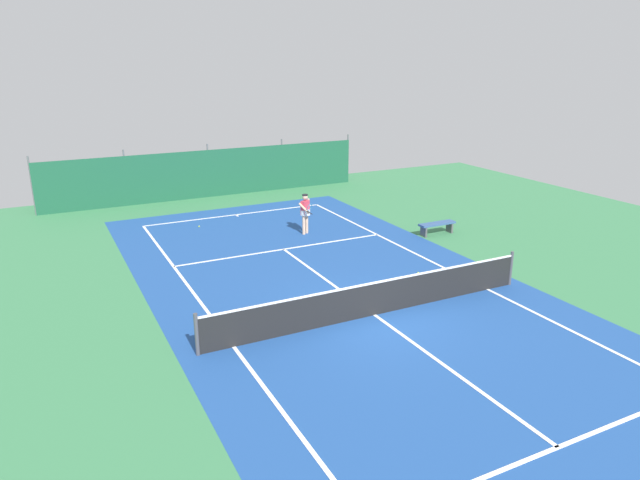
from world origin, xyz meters
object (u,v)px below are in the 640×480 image
object	(u,v)px
tennis_ball_midcourt	(199,226)
parked_car	(220,168)
tennis_player	(305,211)
tennis_ball_near_player	(418,273)
tennis_net	(375,298)
courtside_bench	(437,225)

from	to	relation	value
tennis_ball_midcourt	parked_car	world-z (taller)	parked_car
tennis_player	tennis_ball_midcourt	xyz separation A→B (m)	(-3.62, 2.88, -0.93)
parked_car	tennis_player	bearing A→B (deg)	92.83
tennis_ball_near_player	parked_car	xyz separation A→B (m)	(-1.46, 16.95, 0.81)
tennis_ball_near_player	tennis_ball_midcourt	xyz separation A→B (m)	(-5.02, 8.67, 0.00)
tennis_net	tennis_player	bearing A→B (deg)	78.54
tennis_net	tennis_ball_midcourt	distance (m)	10.92
tennis_player	parked_car	size ratio (longest dim) A/B	0.38
tennis_ball_near_player	parked_car	bearing A→B (deg)	94.91
tennis_player	tennis_ball_midcourt	bearing A→B (deg)	-66.98
courtside_bench	tennis_net	bearing A→B (deg)	-139.54
tennis_player	tennis_ball_midcourt	world-z (taller)	tennis_player
tennis_ball_midcourt	parked_car	size ratio (longest dim) A/B	0.02
tennis_net	parked_car	bearing A→B (deg)	85.38
tennis_net	tennis_ball_near_player	world-z (taller)	tennis_net
parked_car	courtside_bench	size ratio (longest dim) A/B	2.67
parked_car	courtside_bench	world-z (taller)	parked_car
tennis_ball_near_player	parked_car	size ratio (longest dim) A/B	0.02
tennis_net	courtside_bench	xyz separation A→B (m)	(6.31, 5.38, -0.14)
parked_car	courtside_bench	distance (m)	14.44
tennis_ball_near_player	courtside_bench	world-z (taller)	courtside_bench
courtside_bench	tennis_ball_midcourt	bearing A→B (deg)	147.35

